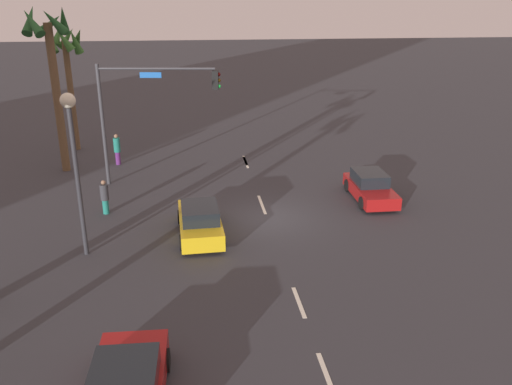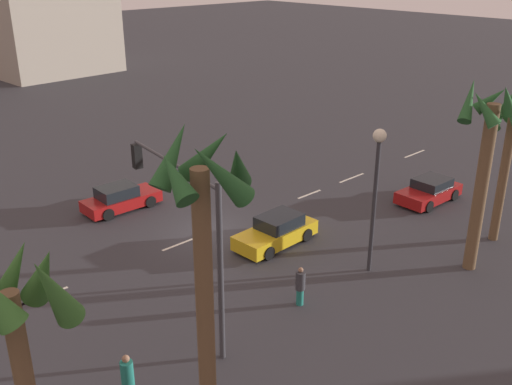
# 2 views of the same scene
# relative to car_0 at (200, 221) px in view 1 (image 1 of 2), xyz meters

# --- Properties ---
(ground_plane) EXTENTS (220.00, 220.00, 0.00)m
(ground_plane) POSITION_rel_car_0_xyz_m (1.46, -3.10, -0.65)
(ground_plane) COLOR #333338
(lane_stripe_1) EXTENTS (2.32, 0.14, 0.01)m
(lane_stripe_1) POSITION_rel_car_0_xyz_m (-9.62, -3.10, -0.64)
(lane_stripe_1) COLOR silver
(lane_stripe_1) RESTS_ON ground_plane
(lane_stripe_2) EXTENTS (1.90, 0.14, 0.01)m
(lane_stripe_2) POSITION_rel_car_0_xyz_m (-5.75, -3.10, -0.64)
(lane_stripe_2) COLOR silver
(lane_stripe_2) RESTS_ON ground_plane
(lane_stripe_3) EXTENTS (2.49, 0.14, 0.01)m
(lane_stripe_3) POSITION_rel_car_0_xyz_m (3.16, -3.10, -0.64)
(lane_stripe_3) COLOR silver
(lane_stripe_3) RESTS_ON ground_plane
(lane_stripe_4) EXTENTS (2.58, 0.14, 0.01)m
(lane_stripe_4) POSITION_rel_car_0_xyz_m (10.41, -3.10, -0.64)
(lane_stripe_4) COLOR silver
(lane_stripe_4) RESTS_ON ground_plane
(lane_stripe_5) EXTENTS (1.83, 0.14, 0.01)m
(lane_stripe_5) POSITION_rel_car_0_xyz_m (10.58, -3.10, -0.64)
(lane_stripe_5) COLOR silver
(lane_stripe_5) RESTS_ON ground_plane
(car_0) EXTENTS (4.30, 1.95, 1.42)m
(car_0) POSITION_rel_car_0_xyz_m (0.00, 0.00, 0.00)
(car_0) COLOR gold
(car_0) RESTS_ON ground_plane
(car_1) EXTENTS (4.15, 1.86, 1.37)m
(car_1) POSITION_rel_car_0_xyz_m (3.27, -8.61, -0.03)
(car_1) COLOR maroon
(car_1) RESTS_ON ground_plane
(traffic_signal) EXTENTS (1.10, 6.30, 6.43)m
(traffic_signal) POSITION_rel_car_0_xyz_m (7.03, 2.65, 3.78)
(traffic_signal) COLOR #38383D
(traffic_signal) RESTS_ON ground_plane
(streetlamp) EXTENTS (0.56, 0.56, 6.39)m
(streetlamp) POSITION_rel_car_0_xyz_m (-1.19, 4.54, 3.80)
(streetlamp) COLOR #2D2D33
(streetlamp) RESTS_ON ground_plane
(pedestrian_0) EXTENTS (0.55, 0.55, 1.88)m
(pedestrian_0) POSITION_rel_car_0_xyz_m (10.90, 4.66, 0.34)
(pedestrian_0) COLOR #59266B
(pedestrian_0) RESTS_ON ground_plane
(pedestrian_1) EXTENTS (0.54, 0.54, 1.65)m
(pedestrian_1) POSITION_rel_car_0_xyz_m (3.00, 4.33, 0.21)
(pedestrian_1) COLOR #1E7266
(pedestrian_1) RESTS_ON ground_plane
(palm_tree_1) EXTENTS (2.40, 2.64, 9.32)m
(palm_tree_1) POSITION_rel_car_0_xyz_m (10.06, 7.62, 5.99)
(palm_tree_1) COLOR brown
(palm_tree_1) RESTS_ON ground_plane
(palm_tree_3) EXTENTS (2.54, 2.77, 8.17)m
(palm_tree_3) POSITION_rel_car_0_xyz_m (14.72, 7.73, 5.54)
(palm_tree_3) COLOR brown
(palm_tree_3) RESTS_ON ground_plane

